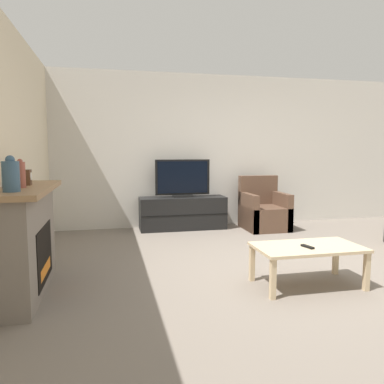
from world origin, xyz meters
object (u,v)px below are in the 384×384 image
at_px(fireplace, 25,239).
at_px(armchair, 263,212).
at_px(tv, 183,179).
at_px(mantel_clock, 27,177).
at_px(mantel_vase_left, 11,175).
at_px(remote, 308,247).
at_px(mantel_vase_centre_left, 20,174).
at_px(tv_stand, 183,213).
at_px(coffee_table, 308,251).

xyz_separation_m(fireplace, armchair, (3.40, 2.28, -0.23)).
bearing_deg(tv, mantel_clock, -129.77).
height_order(mantel_vase_left, remote, mantel_vase_left).
relative_size(fireplace, mantel_vase_centre_left, 5.80).
height_order(fireplace, tv_stand, fireplace).
height_order(fireplace, mantel_clock, mantel_clock).
bearing_deg(fireplace, remote, -9.96).
bearing_deg(tv, mantel_vase_centre_left, -126.88).
distance_m(tv_stand, tv, 0.58).
xyz_separation_m(mantel_vase_centre_left, mantel_clock, (0.00, 0.27, -0.05)).
height_order(mantel_clock, tv_stand, mantel_clock).
distance_m(fireplace, mantel_vase_left, 0.78).
height_order(tv_stand, armchair, armchair).
relative_size(mantel_vase_centre_left, tv, 0.28).
bearing_deg(armchair, remote, -104.82).
bearing_deg(mantel_vase_centre_left, coffee_table, -6.20).
bearing_deg(mantel_vase_left, remote, -0.32).
height_order(tv, armchair, tv).
distance_m(mantel_vase_centre_left, tv_stand, 3.46).
bearing_deg(armchair, fireplace, -146.18).
distance_m(tv, remote, 3.13).
height_order(fireplace, tv, tv).
relative_size(mantel_vase_centre_left, remote, 1.68).
bearing_deg(armchair, tv_stand, 168.14).
relative_size(tv_stand, coffee_table, 1.40).
height_order(fireplace, mantel_vase_left, mantel_vase_left).
distance_m(mantel_vase_centre_left, remote, 2.78).
distance_m(mantel_clock, tv_stand, 3.24).
xyz_separation_m(mantel_vase_left, remote, (2.66, -0.01, -0.74)).
bearing_deg(mantel_vase_centre_left, remote, -7.63).
bearing_deg(coffee_table, fireplace, 171.48).
bearing_deg(mantel_vase_left, fireplace, 92.10).
bearing_deg(armchair, mantel_clock, -147.84).
distance_m(tv_stand, armchair, 1.40).
distance_m(mantel_clock, coffee_table, 2.85).
relative_size(tv, remote, 6.09).
bearing_deg(tv_stand, mantel_clock, -129.75).
xyz_separation_m(fireplace, mantel_clock, (0.02, 0.15, 0.58)).
height_order(fireplace, mantel_vase_centre_left, mantel_vase_centre_left).
xyz_separation_m(mantel_vase_left, tv, (2.01, 3.02, -0.29)).
distance_m(mantel_clock, tv, 3.15).
relative_size(mantel_vase_left, mantel_vase_centre_left, 1.13).
xyz_separation_m(armchair, remote, (-0.73, -2.75, 0.12)).
height_order(coffee_table, remote, remote).
distance_m(mantel_vase_centre_left, tv, 3.36).
bearing_deg(tv, tv_stand, 90.00).
bearing_deg(remote, armchair, 60.51).
bearing_deg(armchair, mantel_vase_centre_left, -144.74).
bearing_deg(coffee_table, mantel_clock, 168.30).
height_order(mantel_vase_centre_left, tv, mantel_vase_centre_left).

